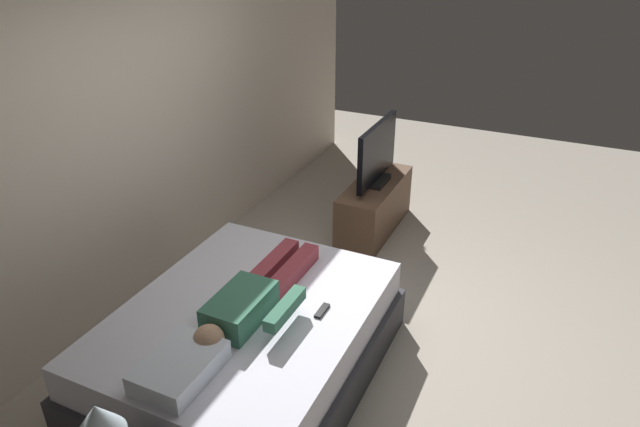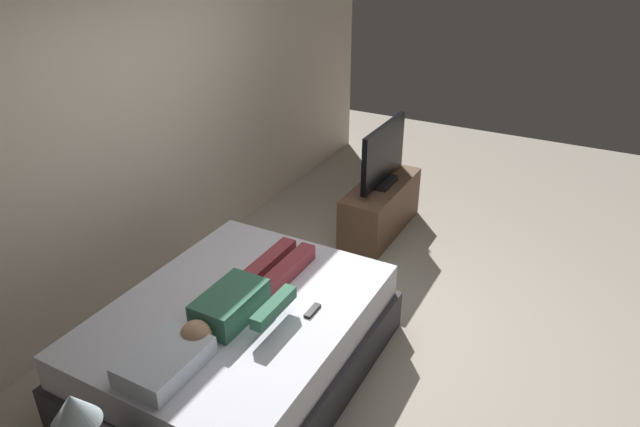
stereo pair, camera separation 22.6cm
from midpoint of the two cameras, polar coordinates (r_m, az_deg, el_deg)
name	(u,v)px [view 1 (the left image)]	position (r m, az deg, el deg)	size (l,w,h in m)	color
ground_plane	(366,335)	(4.30, 3.07, -12.10)	(10.00, 10.00, 0.00)	#ADA393
back_wall	(171,105)	(4.84, -16.00, 10.43)	(6.40, 0.10, 2.80)	beige
bed	(247,343)	(3.86, -9.00, -12.73)	(1.94, 1.54, 0.54)	#333338
pillow	(180,367)	(3.27, -15.88, -14.64)	(0.48, 0.34, 0.12)	white
person	(253,298)	(3.64, -8.49, -8.40)	(1.26, 0.46, 0.18)	#387056
remote	(322,311)	(3.62, -1.61, -9.74)	(0.15, 0.04, 0.02)	black
tv_stand	(374,206)	(5.53, 4.32, 0.71)	(1.10, 0.40, 0.50)	brown
tv	(377,155)	(5.31, 4.52, 5.86)	(0.88, 0.20, 0.59)	black
lamp	(98,421)	(2.76, -23.69, -18.57)	(0.22, 0.22, 0.42)	#59595B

